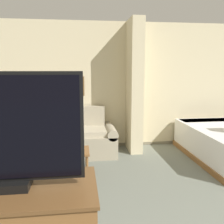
% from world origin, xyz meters
% --- Properties ---
extents(wall_back, '(7.51, 0.16, 2.60)m').
position_xyz_m(wall_back, '(-0.00, 4.37, 1.29)').
color(wall_back, beige).
rests_on(wall_back, ground_plane).
extents(wall_partition_pillar, '(0.24, 0.62, 2.60)m').
position_xyz_m(wall_partition_pillar, '(-0.07, 4.00, 1.30)').
color(wall_partition_pillar, beige).
rests_on(wall_partition_pillar, ground_plane).
extents(couch, '(1.81, 0.84, 0.90)m').
position_xyz_m(couch, '(-1.37, 3.89, 0.32)').
color(couch, tan).
rests_on(couch, ground_plane).
extents(coffee_table, '(0.76, 0.44, 0.40)m').
position_xyz_m(coffee_table, '(-1.40, 2.91, 0.35)').
color(coffee_table, brown).
rests_on(coffee_table, ground_plane).
extents(side_table, '(0.49, 0.49, 0.57)m').
position_xyz_m(side_table, '(-2.47, 3.86, 0.48)').
color(side_table, brown).
rests_on(side_table, ground_plane).
extents(table_lamp, '(0.32, 0.32, 0.43)m').
position_xyz_m(table_lamp, '(-2.47, 3.86, 0.86)').
color(table_lamp, tan).
rests_on(table_lamp, side_table).
extents(tv, '(0.87, 0.16, 0.67)m').
position_xyz_m(tv, '(-1.56, 0.53, 1.31)').
color(tv, black).
rests_on(tv, tv_dresser).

